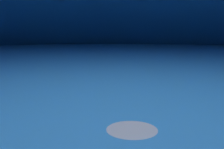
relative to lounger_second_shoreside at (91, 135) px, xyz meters
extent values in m
cylinder|color=#4C4C51|center=(-0.48, -0.98, 0.84)|extent=(0.05, 0.05, 2.31)
cube|color=yellow|center=(0.22, 0.00, -0.05)|extent=(1.13, 0.67, 0.04)
cube|color=yellow|center=(-0.52, 0.01, 0.13)|extent=(0.40, 0.66, 0.34)
cylinder|color=silver|center=(0.69, 0.27, -0.19)|extent=(0.04, 0.04, 0.25)
cylinder|color=silver|center=(-0.57, 0.29, -0.19)|extent=(0.04, 0.04, 0.25)
cylinder|color=silver|center=(-0.60, 2.62, 0.70)|extent=(0.05, 0.05, 2.02)
cone|color=yellow|center=(-0.60, 2.62, 1.90)|extent=(1.91, 1.91, 0.38)
sphere|color=silver|center=(-0.60, 2.62, 2.13)|extent=(0.06, 0.06, 0.06)
cube|color=blue|center=(0.33, 3.57, -0.04)|extent=(1.30, 0.90, 0.04)
cube|color=blue|center=(-0.42, 3.71, 0.17)|extent=(0.49, 0.74, 0.41)
cylinder|color=silver|center=(0.87, 3.77, -0.18)|extent=(0.04, 0.04, 0.26)
cylinder|color=silver|center=(0.76, 3.19, -0.18)|extent=(0.04, 0.04, 0.26)
cylinder|color=silver|center=(-0.45, 4.02, -0.18)|extent=(0.04, 0.04, 0.26)
cylinder|color=silver|center=(-0.56, 3.44, -0.18)|extent=(0.04, 0.04, 0.26)
cylinder|color=silver|center=(-0.59, 6.60, 0.64)|extent=(0.05, 0.05, 1.91)
cone|color=yellow|center=(-0.59, 6.60, 1.85)|extent=(1.99, 1.99, 0.51)
sphere|color=silver|center=(-0.59, 6.60, 2.13)|extent=(0.06, 0.06, 0.06)
cube|color=blue|center=(0.61, 7.64, -0.07)|extent=(1.20, 0.67, 0.04)
cube|color=blue|center=(-0.19, 7.70, 0.08)|extent=(0.49, 0.63, 0.28)
cylinder|color=silver|center=(1.10, 7.86, -0.20)|extent=(0.04, 0.04, 0.22)
cylinder|color=silver|center=(1.07, 7.36, -0.20)|extent=(0.04, 0.04, 0.22)
cylinder|color=silver|center=(-0.21, 7.95, -0.20)|extent=(0.04, 0.04, 0.22)
cylinder|color=silver|center=(-0.24, 7.45, -0.20)|extent=(0.04, 0.04, 0.22)
cube|color=blue|center=(0.29, 5.67, -0.09)|extent=(1.06, 0.78, 0.04)
cube|color=blue|center=(-0.29, 5.54, 0.10)|extent=(0.40, 0.62, 0.36)
cylinder|color=silver|center=(0.61, 5.99, -0.21)|extent=(0.04, 0.04, 0.20)
cylinder|color=silver|center=(0.72, 5.53, -0.21)|extent=(0.04, 0.04, 0.20)
cylinder|color=silver|center=(-0.41, 5.76, -0.21)|extent=(0.04, 0.04, 0.20)
cylinder|color=silver|center=(-0.30, 5.29, -0.21)|extent=(0.04, 0.04, 0.20)
cylinder|color=silver|center=(-0.29, 10.10, 0.65)|extent=(0.05, 0.05, 1.93)
cone|color=yellow|center=(-0.29, 10.10, 1.81)|extent=(1.94, 1.94, 0.37)
sphere|color=silver|center=(-0.29, 10.10, 2.02)|extent=(0.06, 0.06, 0.06)
cube|color=#4CA572|center=(0.87, 11.20, -0.04)|extent=(1.25, 0.93, 0.04)
cube|color=#4CA572|center=(0.12, 11.03, 0.10)|extent=(0.58, 0.77, 0.27)
cylinder|color=silver|center=(1.25, 11.60, -0.19)|extent=(0.04, 0.04, 0.25)
cylinder|color=silver|center=(1.38, 11.03, -0.19)|extent=(0.04, 0.04, 0.25)
cylinder|color=silver|center=(0.03, 11.30, -0.19)|extent=(0.04, 0.04, 0.25)
cylinder|color=silver|center=(0.17, 10.73, -0.19)|extent=(0.04, 0.04, 0.25)
sphere|color=#338CD8|center=(2.58, 5.12, -0.15)|extent=(0.33, 0.33, 0.33)
cube|color=#338C59|center=(1.61, 1.57, -0.15)|extent=(0.44, 0.53, 0.32)
cube|color=white|center=(1.61, 1.57, 0.03)|extent=(0.44, 0.54, 0.06)
camera|label=1|loc=(0.03, -4.39, 1.80)|focal=44.35mm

